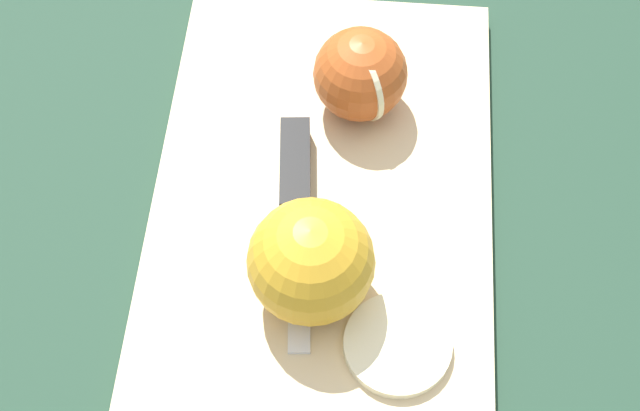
% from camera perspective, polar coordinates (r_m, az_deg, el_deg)
% --- Properties ---
extents(ground_plane, '(4.00, 4.00, 0.00)m').
position_cam_1_polar(ground_plane, '(0.59, -0.00, -1.71)').
color(ground_plane, '#1E3828').
extents(cutting_board, '(0.43, 0.30, 0.02)m').
position_cam_1_polar(cutting_board, '(0.59, -0.00, -1.35)').
color(cutting_board, '#D1B789').
rests_on(cutting_board, ground_plane).
extents(apple_half_left, '(0.06, 0.06, 0.06)m').
position_cam_1_polar(apple_half_left, '(0.61, 2.72, 8.34)').
color(apple_half_left, '#AD4C1E').
rests_on(apple_half_left, cutting_board).
extents(apple_half_right, '(0.08, 0.08, 0.08)m').
position_cam_1_polar(apple_half_right, '(0.52, -0.61, -3.63)').
color(apple_half_right, gold).
rests_on(apple_half_right, cutting_board).
extents(knife, '(0.16, 0.06, 0.02)m').
position_cam_1_polar(knife, '(0.59, -1.60, 1.58)').
color(knife, silver).
rests_on(knife, cutting_board).
extents(apple_slice, '(0.07, 0.07, 0.01)m').
position_cam_1_polar(apple_slice, '(0.54, 4.99, -8.87)').
color(apple_slice, beige).
rests_on(apple_slice, cutting_board).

